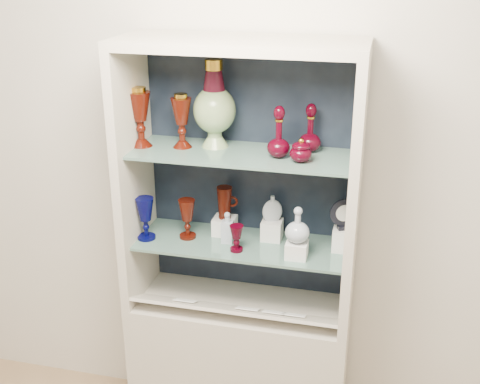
% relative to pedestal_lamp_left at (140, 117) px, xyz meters
% --- Properties ---
extents(wall_back, '(3.50, 0.02, 2.80)m').
position_rel_pedestal_lamp_left_xyz_m(wall_back, '(0.44, 0.21, -0.20)').
color(wall_back, beige).
rests_on(wall_back, ground).
extents(cabinet_base, '(1.00, 0.40, 0.75)m').
position_rel_pedestal_lamp_left_xyz_m(cabinet_base, '(0.44, -0.01, -1.22)').
color(cabinet_base, beige).
rests_on(cabinet_base, ground).
extents(cabinet_back_panel, '(0.98, 0.02, 1.15)m').
position_rel_pedestal_lamp_left_xyz_m(cabinet_back_panel, '(0.44, 0.18, -0.27)').
color(cabinet_back_panel, black).
rests_on(cabinet_back_panel, cabinet_base).
extents(cabinet_side_left, '(0.04, 0.40, 1.15)m').
position_rel_pedestal_lamp_left_xyz_m(cabinet_side_left, '(-0.04, -0.01, -0.27)').
color(cabinet_side_left, beige).
rests_on(cabinet_side_left, cabinet_base).
extents(cabinet_side_right, '(0.04, 0.40, 1.15)m').
position_rel_pedestal_lamp_left_xyz_m(cabinet_side_right, '(0.92, -0.01, -0.27)').
color(cabinet_side_right, beige).
rests_on(cabinet_side_right, cabinet_base).
extents(cabinet_top_cap, '(1.00, 0.40, 0.04)m').
position_rel_pedestal_lamp_left_xyz_m(cabinet_top_cap, '(0.44, -0.01, 0.32)').
color(cabinet_top_cap, beige).
rests_on(cabinet_top_cap, cabinet_side_left).
extents(shelf_lower, '(0.92, 0.34, 0.01)m').
position_rel_pedestal_lamp_left_xyz_m(shelf_lower, '(0.44, 0.01, -0.55)').
color(shelf_lower, slate).
rests_on(shelf_lower, cabinet_side_left).
extents(shelf_upper, '(0.92, 0.34, 0.01)m').
position_rel_pedestal_lamp_left_xyz_m(shelf_upper, '(0.44, 0.01, -0.13)').
color(shelf_upper, slate).
rests_on(shelf_upper, cabinet_side_left).
extents(label_ledge, '(0.92, 0.17, 0.09)m').
position_rel_pedestal_lamp_left_xyz_m(label_ledge, '(0.44, -0.12, -0.82)').
color(label_ledge, beige).
rests_on(label_ledge, cabinet_base).
extents(label_card_0, '(0.10, 0.06, 0.03)m').
position_rel_pedestal_lamp_left_xyz_m(label_card_0, '(0.71, -0.12, -0.80)').
color(label_card_0, white).
rests_on(label_card_0, label_ledge).
extents(label_card_1, '(0.10, 0.06, 0.03)m').
position_rel_pedestal_lamp_left_xyz_m(label_card_1, '(0.50, -0.12, -0.80)').
color(label_card_1, white).
rests_on(label_card_1, label_ledge).
extents(label_card_2, '(0.10, 0.06, 0.03)m').
position_rel_pedestal_lamp_left_xyz_m(label_card_2, '(0.21, -0.12, -0.80)').
color(label_card_2, white).
rests_on(label_card_2, label_ledge).
extents(label_card_3, '(0.10, 0.06, 0.03)m').
position_rel_pedestal_lamp_left_xyz_m(label_card_3, '(0.62, -0.12, -0.80)').
color(label_card_3, white).
rests_on(label_card_3, label_ledge).
extents(pedestal_lamp_left, '(0.11, 0.11, 0.26)m').
position_rel_pedestal_lamp_left_xyz_m(pedestal_lamp_left, '(0.00, 0.00, 0.00)').
color(pedestal_lamp_left, '#400F06').
rests_on(pedestal_lamp_left, shelf_upper).
extents(pedestal_lamp_right, '(0.10, 0.10, 0.23)m').
position_rel_pedestal_lamp_left_xyz_m(pedestal_lamp_right, '(0.18, 0.03, -0.01)').
color(pedestal_lamp_right, '#400F06').
rests_on(pedestal_lamp_right, shelf_upper).
extents(enamel_urn, '(0.23, 0.23, 0.37)m').
position_rel_pedestal_lamp_left_xyz_m(enamel_urn, '(0.31, 0.07, 0.06)').
color(enamel_urn, '#114D2A').
rests_on(enamel_urn, shelf_upper).
extents(ruby_decanter_a, '(0.12, 0.12, 0.24)m').
position_rel_pedestal_lamp_left_xyz_m(ruby_decanter_a, '(0.60, -0.01, -0.01)').
color(ruby_decanter_a, '#3E020F').
rests_on(ruby_decanter_a, shelf_upper).
extents(ruby_decanter_b, '(0.11, 0.11, 0.22)m').
position_rel_pedestal_lamp_left_xyz_m(ruby_decanter_b, '(0.72, 0.09, -0.02)').
color(ruby_decanter_b, '#3E020F').
rests_on(ruby_decanter_b, shelf_upper).
extents(lidded_bowl, '(0.10, 0.10, 0.10)m').
position_rel_pedestal_lamp_left_xyz_m(lidded_bowl, '(0.70, -0.05, -0.08)').
color(lidded_bowl, '#3E020F').
rests_on(lidded_bowl, shelf_upper).
extents(cobalt_goblet, '(0.10, 0.10, 0.20)m').
position_rel_pedestal_lamp_left_xyz_m(cobalt_goblet, '(0.02, -0.05, -0.45)').
color(cobalt_goblet, '#010241').
rests_on(cobalt_goblet, shelf_lower).
extents(ruby_goblet_tall, '(0.10, 0.10, 0.18)m').
position_rel_pedestal_lamp_left_xyz_m(ruby_goblet_tall, '(0.19, 0.00, -0.46)').
color(ruby_goblet_tall, '#400F06').
rests_on(ruby_goblet_tall, shelf_lower).
extents(ruby_goblet_small, '(0.08, 0.08, 0.12)m').
position_rel_pedestal_lamp_left_xyz_m(ruby_goblet_small, '(0.44, -0.07, -0.49)').
color(ruby_goblet_small, '#3E020F').
rests_on(ruby_goblet_small, shelf_lower).
extents(riser_ruby_pitcher, '(0.10, 0.10, 0.08)m').
position_rel_pedestal_lamp_left_xyz_m(riser_ruby_pitcher, '(0.35, 0.08, -0.51)').
color(riser_ruby_pitcher, silver).
rests_on(riser_ruby_pitcher, shelf_lower).
extents(ruby_pitcher, '(0.12, 0.08, 0.15)m').
position_rel_pedestal_lamp_left_xyz_m(ruby_pitcher, '(0.35, 0.08, -0.39)').
color(ruby_pitcher, '#400F06').
rests_on(ruby_pitcher, riser_ruby_pitcher).
extents(clear_square_bottle, '(0.05, 0.05, 0.15)m').
position_rel_pedestal_lamp_left_xyz_m(clear_square_bottle, '(0.38, -0.00, -0.48)').
color(clear_square_bottle, '#9BA8B7').
rests_on(clear_square_bottle, shelf_lower).
extents(riser_flat_flask, '(0.09, 0.09, 0.09)m').
position_rel_pedestal_lamp_left_xyz_m(riser_flat_flask, '(0.57, 0.07, -0.50)').
color(riser_flat_flask, silver).
rests_on(riser_flat_flask, shelf_lower).
extents(flat_flask, '(0.09, 0.06, 0.12)m').
position_rel_pedestal_lamp_left_xyz_m(flat_flask, '(0.57, 0.07, -0.40)').
color(flat_flask, '#A4AEB6').
rests_on(flat_flask, riser_flat_flask).
extents(riser_clear_round_decanter, '(0.09, 0.09, 0.07)m').
position_rel_pedestal_lamp_left_xyz_m(riser_clear_round_decanter, '(0.70, -0.07, -0.51)').
color(riser_clear_round_decanter, silver).
rests_on(riser_clear_round_decanter, shelf_lower).
extents(clear_round_decanter, '(0.12, 0.12, 0.15)m').
position_rel_pedestal_lamp_left_xyz_m(clear_round_decanter, '(0.70, -0.07, -0.40)').
color(clear_round_decanter, '#9BA8B7').
rests_on(clear_round_decanter, riser_clear_round_decanter).
extents(riser_cameo_medallion, '(0.08, 0.08, 0.10)m').
position_rel_pedestal_lamp_left_xyz_m(riser_cameo_medallion, '(0.88, 0.04, -0.50)').
color(riser_cameo_medallion, silver).
rests_on(riser_cameo_medallion, shelf_lower).
extents(cameo_medallion, '(0.13, 0.09, 0.14)m').
position_rel_pedestal_lamp_left_xyz_m(cameo_medallion, '(0.88, 0.04, -0.38)').
color(cameo_medallion, black).
rests_on(cameo_medallion, riser_cameo_medallion).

